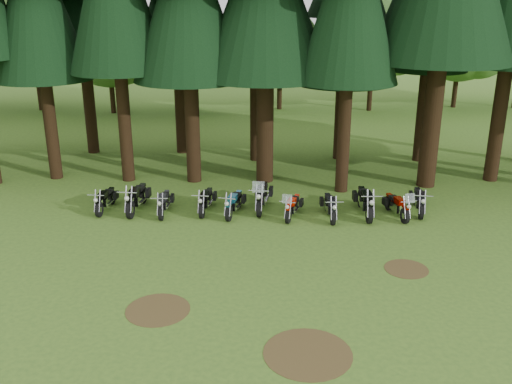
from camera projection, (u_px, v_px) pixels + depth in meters
ground at (265, 276)px, 17.67m from camera, size 120.00×120.00×0.00m
decid_1 at (35, 29)px, 40.09m from camera, size 7.91×7.69×9.88m
decid_2 at (112, 43)px, 39.43m from camera, size 6.72×6.53×8.40m
decid_3 at (195, 49)px, 39.88m from camera, size 6.12×5.95×7.65m
decid_4 at (284, 49)px, 41.02m from camera, size 5.93×5.76×7.41m
decid_5 at (381, 23)px, 39.79m from camera, size 8.45×8.21×10.56m
decid_6 at (466, 37)px, 41.32m from camera, size 7.06×6.86×8.82m
dirt_patch_0 at (158, 310)px, 15.80m from camera, size 1.80×1.80×0.01m
dirt_patch_1 at (406, 269)px, 18.12m from camera, size 1.40×1.40×0.01m
dirt_patch_2 at (308, 354)px, 13.90m from camera, size 2.20×2.20×0.01m
motorcycle_0 at (105, 200)px, 22.85m from camera, size 0.37×2.04×0.83m
motorcycle_1 at (137, 199)px, 22.80m from camera, size 0.44×2.42×0.98m
motorcycle_2 at (164, 203)px, 22.52m from camera, size 0.29×2.03×0.83m
motorcycle_3 at (206, 201)px, 22.73m from camera, size 0.40×2.09×0.85m
motorcycle_4 at (234, 204)px, 22.44m from camera, size 0.61×2.06×0.85m
motorcycle_5 at (262, 197)px, 22.95m from camera, size 0.63×2.48×1.55m
motorcycle_6 at (293, 207)px, 22.16m from camera, size 0.80×1.97×1.25m
motorcycle_7 at (330, 207)px, 22.10m from camera, size 0.32×2.09×0.85m
motorcycle_8 at (365, 202)px, 22.36m from camera, size 0.35×2.46×1.00m
motorcycle_9 at (397, 206)px, 22.19m from camera, size 0.70×2.05×1.29m
motorcycle_10 at (419, 201)px, 22.65m from camera, size 0.44×2.17×0.89m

